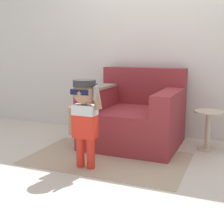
# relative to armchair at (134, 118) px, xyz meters

# --- Properties ---
(ground_plane) EXTENTS (10.00, 10.00, 0.00)m
(ground_plane) POSITION_rel_armchair_xyz_m (0.15, -0.11, -0.33)
(ground_plane) COLOR beige
(wall_back) EXTENTS (10.00, 0.05, 2.60)m
(wall_back) POSITION_rel_armchair_xyz_m (0.15, 0.55, 0.97)
(wall_back) COLOR silver
(wall_back) RESTS_ON ground_plane
(armchair) EXTENTS (1.10, 0.99, 0.91)m
(armchair) POSITION_rel_armchair_xyz_m (0.00, 0.00, 0.00)
(armchair) COLOR maroon
(armchair) RESTS_ON ground_plane
(person_child) EXTENTS (0.35, 0.27, 0.87)m
(person_child) POSITION_rel_armchair_xyz_m (-0.19, -0.93, 0.25)
(person_child) COLOR red
(person_child) RESTS_ON ground_plane
(side_table) EXTENTS (0.33, 0.33, 0.46)m
(side_table) POSITION_rel_armchair_xyz_m (0.85, 0.10, -0.05)
(side_table) COLOR beige
(side_table) RESTS_ON ground_plane
(rug) EXTENTS (1.67, 1.04, 0.01)m
(rug) POSITION_rel_armchair_xyz_m (-0.09, -0.61, -0.33)
(rug) COLOR tan
(rug) RESTS_ON ground_plane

